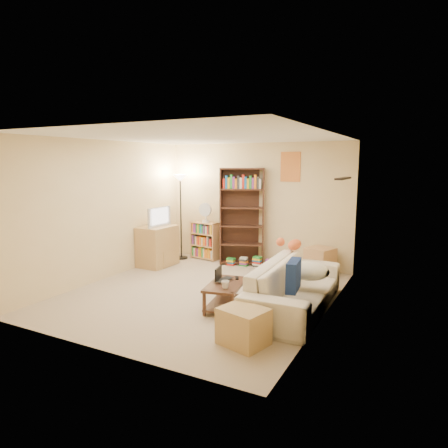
{
  "coord_description": "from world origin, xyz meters",
  "views": [
    {
      "loc": [
        3.19,
        -5.39,
        2.11
      ],
      "look_at": [
        0.05,
        0.68,
        1.05
      ],
      "focal_mm": 32.0,
      "sensor_mm": 36.0,
      "label": 1
    }
  ],
  "objects_px": {
    "mug": "(225,285)",
    "desk_fan": "(205,212)",
    "short_bookshelf": "(205,240)",
    "tabby_cat": "(292,244)",
    "coffee_table": "(226,293)",
    "floor_lamp": "(180,192)",
    "laptop": "(226,281)",
    "side_table": "(320,261)",
    "television": "(157,217)",
    "sofa": "(295,286)",
    "tv_stand": "(157,246)",
    "tall_bookshelf": "(242,214)",
    "end_cabinet": "(243,326)"
  },
  "relations": [
    {
      "from": "sofa",
      "to": "tall_bookshelf",
      "type": "bearing_deg",
      "value": 39.36
    },
    {
      "from": "sofa",
      "to": "television",
      "type": "xyz_separation_m",
      "value": [
        -3.25,
        1.08,
        0.68
      ]
    },
    {
      "from": "laptop",
      "to": "short_bookshelf",
      "type": "relative_size",
      "value": 0.46
    },
    {
      "from": "tv_stand",
      "to": "laptop",
      "type": "bearing_deg",
      "value": -29.38
    },
    {
      "from": "floor_lamp",
      "to": "sofa",
      "type": "bearing_deg",
      "value": -30.03
    },
    {
      "from": "tv_stand",
      "to": "floor_lamp",
      "type": "distance_m",
      "value": 1.3
    },
    {
      "from": "tabby_cat",
      "to": "television",
      "type": "height_order",
      "value": "television"
    },
    {
      "from": "mug",
      "to": "desk_fan",
      "type": "height_order",
      "value": "desk_fan"
    },
    {
      "from": "desk_fan",
      "to": "side_table",
      "type": "height_order",
      "value": "desk_fan"
    },
    {
      "from": "mug",
      "to": "television",
      "type": "xyz_separation_m",
      "value": [
        -2.45,
        1.73,
        0.59
      ]
    },
    {
      "from": "short_bookshelf",
      "to": "tabby_cat",
      "type": "bearing_deg",
      "value": -17.99
    },
    {
      "from": "floor_lamp",
      "to": "side_table",
      "type": "distance_m",
      "value": 3.28
    },
    {
      "from": "television",
      "to": "end_cabinet",
      "type": "relative_size",
      "value": 1.33
    },
    {
      "from": "laptop",
      "to": "mug",
      "type": "distance_m",
      "value": 0.33
    },
    {
      "from": "tv_stand",
      "to": "tall_bookshelf",
      "type": "xyz_separation_m",
      "value": [
        1.49,
        0.91,
        0.64
      ]
    },
    {
      "from": "laptop",
      "to": "side_table",
      "type": "height_order",
      "value": "side_table"
    },
    {
      "from": "coffee_table",
      "to": "floor_lamp",
      "type": "height_order",
      "value": "floor_lamp"
    },
    {
      "from": "tall_bookshelf",
      "to": "floor_lamp",
      "type": "xyz_separation_m",
      "value": [
        -1.39,
        -0.17,
        0.42
      ]
    },
    {
      "from": "coffee_table",
      "to": "floor_lamp",
      "type": "distance_m",
      "value": 3.43
    },
    {
      "from": "side_table",
      "to": "end_cabinet",
      "type": "relative_size",
      "value": 1.0
    },
    {
      "from": "coffee_table",
      "to": "floor_lamp",
      "type": "xyz_separation_m",
      "value": [
        -2.26,
        2.26,
        1.24
      ]
    },
    {
      "from": "laptop",
      "to": "short_bookshelf",
      "type": "distance_m",
      "value": 2.96
    },
    {
      "from": "side_table",
      "to": "laptop",
      "type": "bearing_deg",
      "value": -109.6
    },
    {
      "from": "short_bookshelf",
      "to": "floor_lamp",
      "type": "xyz_separation_m",
      "value": [
        -0.48,
        -0.21,
        1.06
      ]
    },
    {
      "from": "tall_bookshelf",
      "to": "side_table",
      "type": "xyz_separation_m",
      "value": [
        1.65,
        -0.05,
        -0.79
      ]
    },
    {
      "from": "coffee_table",
      "to": "desk_fan",
      "type": "relative_size",
      "value": 2.15
    },
    {
      "from": "tabby_cat",
      "to": "end_cabinet",
      "type": "bearing_deg",
      "value": -86.25
    },
    {
      "from": "tv_stand",
      "to": "side_table",
      "type": "height_order",
      "value": "tv_stand"
    },
    {
      "from": "tabby_cat",
      "to": "side_table",
      "type": "relative_size",
      "value": 1.02
    },
    {
      "from": "sofa",
      "to": "mug",
      "type": "distance_m",
      "value": 1.03
    },
    {
      "from": "laptop",
      "to": "coffee_table",
      "type": "bearing_deg",
      "value": -148.91
    },
    {
      "from": "tabby_cat",
      "to": "end_cabinet",
      "type": "height_order",
      "value": "tabby_cat"
    },
    {
      "from": "sofa",
      "to": "tabby_cat",
      "type": "distance_m",
      "value": 1.03
    },
    {
      "from": "desk_fan",
      "to": "floor_lamp",
      "type": "relative_size",
      "value": 0.23
    },
    {
      "from": "tv_stand",
      "to": "television",
      "type": "relative_size",
      "value": 1.18
    },
    {
      "from": "desk_fan",
      "to": "end_cabinet",
      "type": "distance_m",
      "value": 4.25
    },
    {
      "from": "tabby_cat",
      "to": "desk_fan",
      "type": "relative_size",
      "value": 1.25
    },
    {
      "from": "mug",
      "to": "end_cabinet",
      "type": "height_order",
      "value": "mug"
    },
    {
      "from": "mug",
      "to": "tall_bookshelf",
      "type": "height_order",
      "value": "tall_bookshelf"
    },
    {
      "from": "television",
      "to": "short_bookshelf",
      "type": "relative_size",
      "value": 0.85
    },
    {
      "from": "mug",
      "to": "television",
      "type": "bearing_deg",
      "value": 144.78
    },
    {
      "from": "coffee_table",
      "to": "laptop",
      "type": "distance_m",
      "value": 0.18
    },
    {
      "from": "tv_stand",
      "to": "tall_bookshelf",
      "type": "relative_size",
      "value": 0.41
    },
    {
      "from": "sofa",
      "to": "side_table",
      "type": "bearing_deg",
      "value": 1.16
    },
    {
      "from": "coffee_table",
      "to": "floor_lamp",
      "type": "relative_size",
      "value": 0.5
    },
    {
      "from": "television",
      "to": "side_table",
      "type": "relative_size",
      "value": 1.34
    },
    {
      "from": "side_table",
      "to": "desk_fan",
      "type": "bearing_deg",
      "value": 178.91
    },
    {
      "from": "sofa",
      "to": "television",
      "type": "bearing_deg",
      "value": 69.42
    },
    {
      "from": "tabby_cat",
      "to": "desk_fan",
      "type": "distance_m",
      "value": 2.57
    },
    {
      "from": "sofa",
      "to": "side_table",
      "type": "height_order",
      "value": "sofa"
    }
  ]
}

